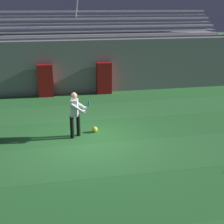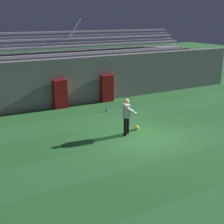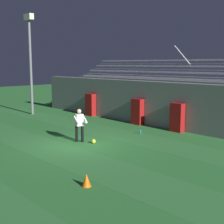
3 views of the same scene
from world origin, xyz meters
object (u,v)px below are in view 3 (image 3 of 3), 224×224
(padding_pillar_gate_left, at_px, (137,112))
(floodlight_pole, at_px, (30,51))
(padding_pillar_gate_right, at_px, (177,117))
(goalkeeper, at_px, (80,123))
(traffic_cone, at_px, (86,180))
(padding_pillar_far_left, at_px, (91,105))
(soccer_ball, at_px, (94,141))
(water_bottle, at_px, (141,132))

(padding_pillar_gate_left, relative_size, floodlight_pole, 0.22)
(padding_pillar_gate_left, xyz_separation_m, padding_pillar_gate_right, (3.07, 0.00, 0.00))
(goalkeeper, bearing_deg, traffic_cone, -35.65)
(traffic_cone, bearing_deg, padding_pillar_gate_right, 107.13)
(padding_pillar_far_left, bearing_deg, padding_pillar_gate_left, 0.00)
(soccer_ball, relative_size, traffic_cone, 0.52)
(padding_pillar_gate_left, distance_m, padding_pillar_far_left, 4.75)
(padding_pillar_gate_left, bearing_deg, goalkeeper, -78.93)
(padding_pillar_gate_right, xyz_separation_m, floodlight_pole, (-11.51, -2.86, 4.01))
(goalkeeper, height_order, traffic_cone, goalkeeper)
(padding_pillar_far_left, xyz_separation_m, floodlight_pole, (-3.68, -2.86, 4.01))
(padding_pillar_gate_right, relative_size, goalkeeper, 1.00)
(padding_pillar_gate_right, xyz_separation_m, goalkeeper, (-1.98, -5.57, 0.12))
(padding_pillar_gate_right, bearing_deg, goalkeeper, -109.57)
(floodlight_pole, bearing_deg, padding_pillar_far_left, 37.83)
(soccer_ball, relative_size, water_bottle, 0.92)
(padding_pillar_gate_left, bearing_deg, padding_pillar_gate_right, 0.00)
(padding_pillar_far_left, xyz_separation_m, water_bottle, (6.75, -1.96, -0.72))
(traffic_cone, xyz_separation_m, water_bottle, (-3.84, 7.01, -0.09))
(soccer_ball, height_order, water_bottle, water_bottle)
(soccer_ball, xyz_separation_m, water_bottle, (0.18, 3.31, 0.01))
(padding_pillar_far_left, xyz_separation_m, soccer_ball, (6.57, -5.27, -0.73))
(soccer_ball, height_order, traffic_cone, traffic_cone)
(padding_pillar_gate_left, distance_m, traffic_cone, 10.72)
(padding_pillar_gate_left, bearing_deg, padding_pillar_far_left, 180.00)
(padding_pillar_gate_right, height_order, water_bottle, padding_pillar_gate_right)
(padding_pillar_gate_left, relative_size, water_bottle, 6.96)
(floodlight_pole, relative_size, goalkeeper, 4.55)
(padding_pillar_gate_right, bearing_deg, padding_pillar_far_left, 180.00)
(padding_pillar_gate_left, xyz_separation_m, padding_pillar_far_left, (-4.75, 0.00, 0.00))
(padding_pillar_far_left, height_order, floodlight_pole, floodlight_pole)
(floodlight_pole, distance_m, goalkeeper, 10.64)
(padding_pillar_gate_left, height_order, goalkeeper, same)
(padding_pillar_gate_right, distance_m, soccer_ball, 5.47)
(padding_pillar_far_left, relative_size, soccer_ball, 7.59)
(padding_pillar_gate_left, relative_size, padding_pillar_gate_right, 1.00)
(goalkeeper, height_order, soccer_ball, goalkeeper)
(traffic_cone, height_order, water_bottle, traffic_cone)
(padding_pillar_gate_left, xyz_separation_m, goalkeeper, (1.09, -5.57, 0.12))
(padding_pillar_gate_left, height_order, water_bottle, padding_pillar_gate_left)
(padding_pillar_gate_right, relative_size, traffic_cone, 3.98)
(padding_pillar_gate_right, xyz_separation_m, padding_pillar_far_left, (-7.82, 0.00, 0.00))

